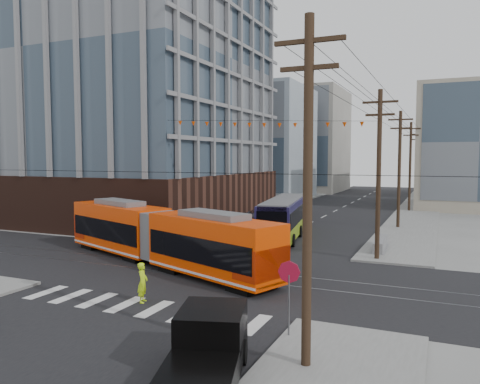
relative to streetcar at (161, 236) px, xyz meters
The scene contains 16 objects.
ground 6.09m from the streetcar, 50.15° to the right, with size 160.00×160.00×0.00m, color slate.
office_building 28.88m from the streetcar, 134.59° to the left, with size 30.00×25.00×28.60m, color #381E16.
bg_bldg_nw_near 49.88m from the streetcar, 105.60° to the left, with size 18.00×16.00×18.00m, color #8C99A5.
bg_bldg_ne_near 48.20m from the streetcar, 65.62° to the left, with size 14.00×14.00×16.00m, color gray.
bg_bldg_nw_far 68.80m from the streetcar, 98.65° to the left, with size 16.00×18.00×20.00m, color gray.
utility_pole_near 16.52m from the streetcar, 40.56° to the right, with size 0.30×0.30×11.00m, color black.
utility_pole_far 53.09m from the streetcar, 76.65° to the left, with size 0.30×0.30×11.00m, color black.
streetcar is the anchor object (origin of this frame).
city_bus 13.13m from the streetcar, 72.50° to the left, with size 2.57×11.85×3.36m, color #1C1842, non-canonical shape.
pickup_truck 16.44m from the streetcar, 52.78° to the right, with size 2.03×5.69×1.93m, color black, non-canonical shape.
parked_car_silver 10.54m from the streetcar, 102.74° to the left, with size 1.74×4.99×1.64m, color gray.
parked_car_white 12.93m from the streetcar, 99.10° to the left, with size 1.98×4.87×1.41m, color silver.
parked_car_grey 21.56m from the streetcar, 94.22° to the left, with size 1.98×4.30×1.19m, color #454754.
pedestrian 7.71m from the streetcar, 63.18° to the right, with size 0.68×0.45×1.86m, color #C7F815.
stop_sign 13.79m from the streetcar, 37.19° to the right, with size 0.83×0.83×2.73m, color maroon, non-canonical shape.
jersey_barrier 15.66m from the streetcar, 39.57° to the left, with size 1.00×4.43×0.89m, color #59595F.
Camera 1 is at (12.33, -19.99, 6.70)m, focal length 35.00 mm.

